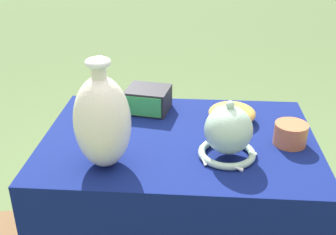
{
  "coord_description": "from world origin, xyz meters",
  "views": [
    {
      "loc": [
        0.05,
        -1.23,
        1.41
      ],
      "look_at": [
        -0.03,
        -0.11,
        0.86
      ],
      "focal_mm": 45.0,
      "sensor_mm": 36.0,
      "label": 1
    }
  ],
  "objects_px": {
    "vase_dome_bell": "(228,134)",
    "bowl_shallow_ochre": "(232,113)",
    "pot_squat_terracotta": "(290,134)",
    "mosaic_tile_box": "(148,100)",
    "vase_tall_bulbous": "(102,121)",
    "pot_squat_slate": "(99,115)"
  },
  "relations": [
    {
      "from": "mosaic_tile_box",
      "to": "bowl_shallow_ochre",
      "type": "height_order",
      "value": "mosaic_tile_box"
    },
    {
      "from": "vase_tall_bulbous",
      "to": "vase_dome_bell",
      "type": "relative_size",
      "value": 1.72
    },
    {
      "from": "pot_squat_slate",
      "to": "mosaic_tile_box",
      "type": "bearing_deg",
      "value": 32.42
    },
    {
      "from": "vase_dome_bell",
      "to": "pot_squat_terracotta",
      "type": "height_order",
      "value": "vase_dome_bell"
    },
    {
      "from": "vase_dome_bell",
      "to": "bowl_shallow_ochre",
      "type": "height_order",
      "value": "vase_dome_bell"
    },
    {
      "from": "pot_squat_terracotta",
      "to": "mosaic_tile_box",
      "type": "bearing_deg",
      "value": 155.35
    },
    {
      "from": "vase_dome_bell",
      "to": "bowl_shallow_ochre",
      "type": "bearing_deg",
      "value": 83.02
    },
    {
      "from": "vase_dome_bell",
      "to": "vase_tall_bulbous",
      "type": "bearing_deg",
      "value": -168.8
    },
    {
      "from": "vase_tall_bulbous",
      "to": "pot_squat_slate",
      "type": "relative_size",
      "value": 2.52
    },
    {
      "from": "vase_tall_bulbous",
      "to": "bowl_shallow_ochre",
      "type": "relative_size",
      "value": 1.94
    },
    {
      "from": "mosaic_tile_box",
      "to": "pot_squat_terracotta",
      "type": "relative_size",
      "value": 1.64
    },
    {
      "from": "pot_squat_slate",
      "to": "pot_squat_terracotta",
      "type": "xyz_separation_m",
      "value": [
        0.65,
        -0.12,
        0.01
      ]
    },
    {
      "from": "vase_tall_bulbous",
      "to": "pot_squat_terracotta",
      "type": "xyz_separation_m",
      "value": [
        0.57,
        0.16,
        -0.11
      ]
    },
    {
      "from": "mosaic_tile_box",
      "to": "pot_squat_slate",
      "type": "xyz_separation_m",
      "value": [
        -0.17,
        -0.1,
        -0.02
      ]
    },
    {
      "from": "pot_squat_slate",
      "to": "bowl_shallow_ochre",
      "type": "height_order",
      "value": "bowl_shallow_ochre"
    },
    {
      "from": "vase_dome_bell",
      "to": "bowl_shallow_ochre",
      "type": "distance_m",
      "value": 0.25
    },
    {
      "from": "vase_tall_bulbous",
      "to": "bowl_shallow_ochre",
      "type": "distance_m",
      "value": 0.52
    },
    {
      "from": "vase_tall_bulbous",
      "to": "mosaic_tile_box",
      "type": "distance_m",
      "value": 0.41
    },
    {
      "from": "vase_tall_bulbous",
      "to": "vase_dome_bell",
      "type": "bearing_deg",
      "value": 11.2
    },
    {
      "from": "pot_squat_terracotta",
      "to": "vase_tall_bulbous",
      "type": "bearing_deg",
      "value": -163.94
    },
    {
      "from": "bowl_shallow_ochre",
      "to": "pot_squat_terracotta",
      "type": "height_order",
      "value": "pot_squat_terracotta"
    },
    {
      "from": "pot_squat_slate",
      "to": "pot_squat_terracotta",
      "type": "distance_m",
      "value": 0.66
    }
  ]
}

